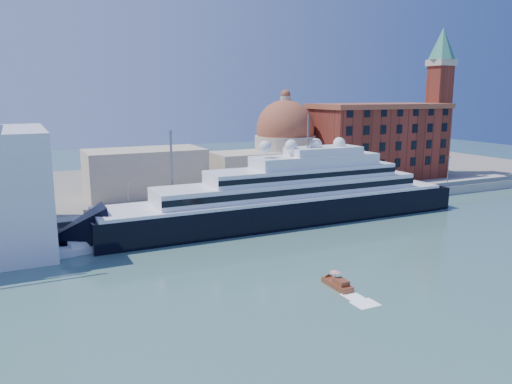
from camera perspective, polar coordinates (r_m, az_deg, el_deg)
ground at (r=91.53m, az=8.91°, el=-6.90°), size 400.00×400.00×0.00m
quay at (r=119.63m, az=-0.35°, el=-1.84°), size 180.00×10.00×2.50m
land at (r=156.96m, az=-6.80°, el=1.11°), size 260.00×72.00×2.00m
quay_fence at (r=115.27m, az=0.61°, el=-1.40°), size 180.00×0.10×1.20m
superyacht at (r=108.97m, az=1.83°, el=-1.24°), size 92.73×12.86×27.71m
service_barge at (r=95.36m, az=-20.38°, el=-6.32°), size 10.75×5.45×2.31m
water_taxi at (r=75.84m, az=9.33°, el=-10.26°), size 1.92×5.69×2.70m
warehouse at (r=160.68m, az=13.84°, el=5.70°), size 43.00×19.00×23.25m
campanile at (r=176.32m, az=20.21°, el=10.68°), size 8.40×8.40×47.00m
church at (r=141.85m, az=-2.15°, el=4.16°), size 66.00×18.00×25.50m
lamp_posts at (r=111.59m, az=-5.86°, el=1.65°), size 120.80×2.40×18.00m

